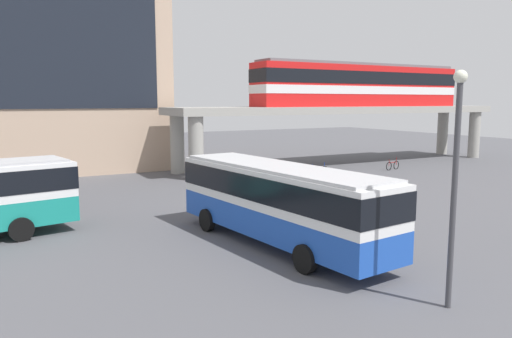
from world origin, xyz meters
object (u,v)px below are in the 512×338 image
bicycle_red (393,165)px  train (360,85)px  bus_main (278,196)px  bicycle_blue (318,171)px  bicycle_orange (292,175)px

bicycle_red → train: bearing=86.0°
bus_main → bicycle_red: (19.79, 14.05, -1.63)m
train → bicycle_blue: (-7.69, -4.37, -6.84)m
train → bus_main: train is taller
train → bicycle_red: 8.33m
bus_main → bicycle_orange: size_ratio=6.28×
train → bus_main: (-20.12, -18.79, -5.21)m
bicycle_red → bicycle_blue: 7.37m
train → bus_main: bearing=-137.0°
bicycle_red → bicycle_blue: bearing=177.1°
train → bicycle_blue: 11.18m
bus_main → bicycle_blue: bearing=49.3°
bus_main → bicycle_orange: bearing=55.1°
bicycle_red → bicycle_orange: (-10.34, -0.48, 0.00)m
train → bus_main: size_ratio=1.90×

